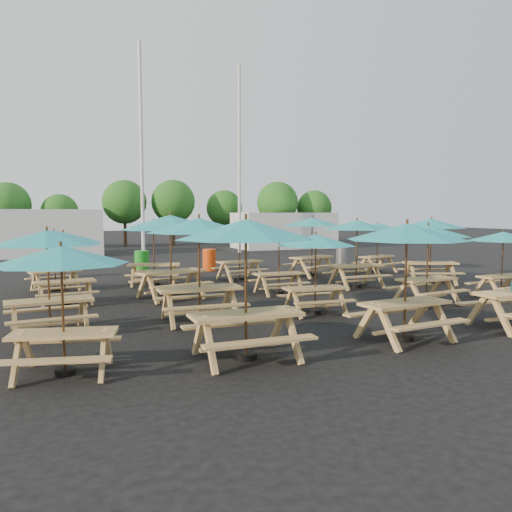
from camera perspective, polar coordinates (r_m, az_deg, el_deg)
name	(u,v)px	position (r m, az deg, el deg)	size (l,w,h in m)	color
ground	(273,294)	(16.14, 1.94, -4.33)	(120.00, 120.00, 0.00)	black
picnic_unit_0	(61,261)	(8.48, -21.38, -0.55)	(2.52, 2.52, 2.11)	#A8874B
picnic_unit_1	(47,242)	(11.46, -22.76, 1.43)	(2.52, 2.52, 2.26)	#A8874B
picnic_unit_2	(63,241)	(14.98, -21.15, 1.62)	(2.33, 2.33, 2.08)	#A8874B
picnic_unit_3	(54,238)	(17.84, -22.09, 1.97)	(2.60, 2.60, 2.04)	#A8874B
picnic_unit_4	(246,236)	(8.72, -1.18, 2.34)	(2.54, 2.54, 2.52)	#A8874B
picnic_unit_5	(199,230)	(11.87, -6.54, 2.95)	(2.56, 2.56, 2.51)	#A8874B
picnic_unit_6	(170,225)	(15.24, -9.77, 3.53)	(3.17, 3.17, 2.56)	#A8874B
picnic_unit_7	(153,228)	(18.16, -11.64, 3.10)	(2.91, 2.91, 2.34)	#A8874B
picnic_unit_8	(407,237)	(10.48, 16.85, 2.05)	(2.67, 2.67, 2.42)	#A8874B
picnic_unit_9	(316,244)	(12.86, 6.85, 1.40)	(2.18, 2.18, 2.07)	#A8874B
picnic_unit_10	(279,239)	(15.96, 2.65, 1.97)	(2.13, 2.13, 2.03)	#A8874B
picnic_unit_11	(240,230)	(19.25, -1.90, 3.02)	(2.61, 2.61, 2.23)	#A8874B
picnic_unit_13	(428,235)	(14.83, 19.08, 2.32)	(2.56, 2.56, 2.27)	#A8874B
picnic_unit_14	(357,228)	(17.69, 11.47, 3.16)	(2.44, 2.44, 2.37)	#A8874B
picnic_unit_15	(312,224)	(20.55, 6.43, 3.60)	(3.10, 3.10, 2.43)	#A8874B
picnic_unit_17	(503,239)	(17.02, 26.41, 1.70)	(2.24, 2.24, 2.05)	#A8874B
picnic_unit_18	(431,226)	(19.25, 19.41, 3.21)	(3.10, 3.10, 2.41)	#A8874B
picnic_unit_19	(378,229)	(22.27, 13.72, 3.03)	(2.75, 2.75, 2.18)	#A8874B
waste_bin_0	(38,267)	(21.35, -23.67, -1.15)	(0.61, 0.61, 0.97)	gray
waste_bin_1	(142,262)	(21.99, -12.93, -0.68)	(0.61, 0.61, 0.97)	#1A901D
waste_bin_2	(209,260)	(22.53, -5.35, -0.44)	(0.61, 0.61, 0.97)	#DB410C
waste_bin_3	(342,255)	(25.32, 9.82, 0.10)	(0.61, 0.61, 0.97)	gray
mast_0	(142,152)	(29.15, -12.95, 11.54)	(0.20, 0.20, 12.00)	silver
mast_1	(239,160)	(32.66, -1.91, 10.94)	(0.20, 0.20, 12.00)	silver
event_tent_0	(31,233)	(32.70, -24.30, 2.43)	(8.00, 4.00, 2.80)	silver
event_tent_1	(283,230)	(36.97, 3.16, 2.95)	(7.00, 4.00, 2.60)	silver
tree_1	(7,205)	(38.70, -26.53, 5.27)	(3.11, 3.11, 4.72)	#382314
tree_2	(60,212)	(38.29, -21.51, 4.66)	(2.59, 2.59, 3.93)	#382314
tree_3	(125,202)	(39.62, -14.79, 5.98)	(3.36, 3.36, 5.09)	#382314
tree_4	(173,202)	(39.75, -9.45, 6.14)	(3.41, 3.41, 5.17)	#382314
tree_5	(224,208)	(41.26, -3.65, 5.48)	(2.94, 2.94, 4.45)	#382314
tree_6	(278,203)	(41.01, 2.48, 6.13)	(3.38, 3.38, 5.13)	#382314
tree_7	(314,208)	(42.51, 6.67, 5.47)	(2.95, 2.95, 4.48)	#382314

